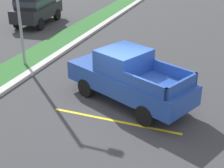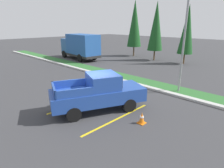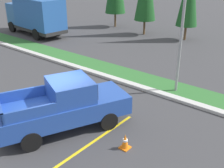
{
  "view_description": "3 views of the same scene",
  "coord_description": "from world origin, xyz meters",
  "px_view_note": "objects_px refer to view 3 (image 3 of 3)",
  "views": [
    {
      "loc": [
        -10.4,
        -3.69,
        6.26
      ],
      "look_at": [
        0.15,
        0.31,
        0.91
      ],
      "focal_mm": 53.18,
      "sensor_mm": 36.0,
      "label": 1
    },
    {
      "loc": [
        8.26,
        -6.77,
        4.72
      ],
      "look_at": [
        0.09,
        1.49,
        1.04
      ],
      "focal_mm": 30.53,
      "sensor_mm": 36.0,
      "label": 2
    },
    {
      "loc": [
        8.24,
        -6.47,
        6.27
      ],
      "look_at": [
        1.17,
        2.21,
        1.3
      ],
      "focal_mm": 43.99,
      "sensor_mm": 36.0,
      "label": 3
    }
  ],
  "objects_px": {
    "cargo_truck_distant": "(36,15)",
    "traffic_cone": "(125,141)",
    "pickup_truck_main": "(65,105)",
    "street_light": "(182,16)"
  },
  "relations": [
    {
      "from": "pickup_truck_main",
      "to": "cargo_truck_distant",
      "type": "relative_size",
      "value": 0.79
    },
    {
      "from": "cargo_truck_distant",
      "to": "street_light",
      "type": "distance_m",
      "value": 16.46
    },
    {
      "from": "cargo_truck_distant",
      "to": "traffic_cone",
      "type": "xyz_separation_m",
      "value": [
        16.84,
        -8.74,
        -1.56
      ]
    },
    {
      "from": "street_light",
      "to": "traffic_cone",
      "type": "xyz_separation_m",
      "value": [
        0.84,
        -5.49,
        -3.67
      ]
    },
    {
      "from": "street_light",
      "to": "traffic_cone",
      "type": "height_order",
      "value": "street_light"
    },
    {
      "from": "street_light",
      "to": "cargo_truck_distant",
      "type": "bearing_deg",
      "value": 168.51
    },
    {
      "from": "cargo_truck_distant",
      "to": "traffic_cone",
      "type": "relative_size",
      "value": 11.63
    },
    {
      "from": "pickup_truck_main",
      "to": "cargo_truck_distant",
      "type": "xyz_separation_m",
      "value": [
        -14.14,
        9.15,
        0.81
      ]
    },
    {
      "from": "cargo_truck_distant",
      "to": "pickup_truck_main",
      "type": "bearing_deg",
      "value": -32.9
    },
    {
      "from": "street_light",
      "to": "pickup_truck_main",
      "type": "bearing_deg",
      "value": -107.44
    }
  ]
}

